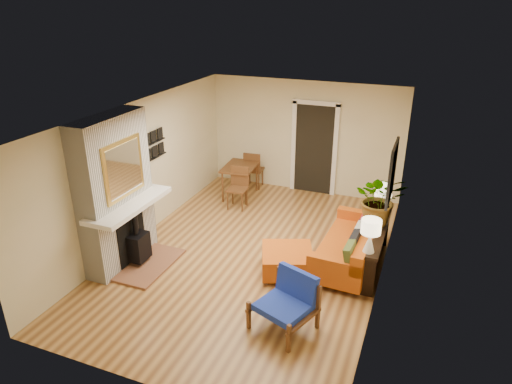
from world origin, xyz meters
TOP-DOWN VIEW (x-y plane):
  - room_shell at (0.60, 2.63)m, footprint 6.50×6.50m
  - fireplace at (-2.00, -1.00)m, footprint 1.09×1.68m
  - sofa at (1.73, 0.37)m, footprint 0.97×2.07m
  - ottoman at (0.77, -0.33)m, footprint 1.07×1.07m
  - blue_chair at (1.18, -1.57)m, footprint 0.97×0.96m
  - dining_table at (-1.17, 2.34)m, footprint 0.80×1.71m
  - console_table at (2.07, 0.36)m, footprint 0.34×1.85m
  - lamp_near at (2.07, -0.38)m, footprint 0.30×0.30m
  - lamp_far at (2.07, 1.07)m, footprint 0.30×0.30m
  - houseplant at (2.06, 0.63)m, footprint 0.96×0.88m

SIDE VIEW (x-z plane):
  - ottoman at x=0.77m, z-range 0.03..0.45m
  - sofa at x=1.73m, z-range -0.05..0.75m
  - blue_chair at x=1.18m, z-range 0.03..0.83m
  - console_table at x=2.07m, z-range 0.21..0.94m
  - dining_table at x=-1.17m, z-range 0.14..1.05m
  - lamp_near at x=2.07m, z-range 0.79..1.33m
  - lamp_far at x=2.07m, z-range 0.79..1.33m
  - houseplant at x=2.06m, z-range 0.73..1.64m
  - room_shell at x=0.60m, z-range -2.01..4.49m
  - fireplace at x=-2.00m, z-range -0.06..2.54m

